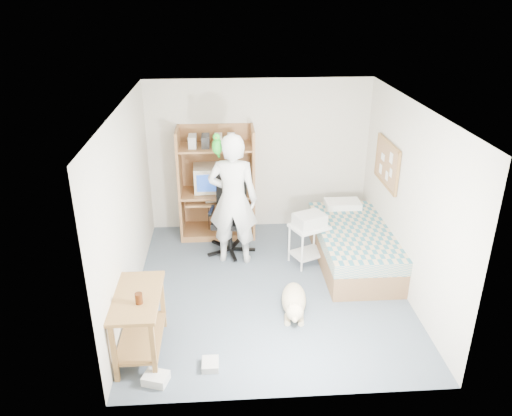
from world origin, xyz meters
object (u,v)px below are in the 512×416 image
Objects in this scene: side_desk at (139,315)px; dog at (294,301)px; computer_hutch at (217,187)px; person at (233,200)px; bed at (353,245)px; printer_cart at (309,238)px; office_chair at (231,225)px.

side_desk reaches higher than dog.
person is at bearing -75.34° from computer_hutch.
computer_hutch reaches higher than bed.
office_chair is at bearing 132.61° from printer_cart.
printer_cart is (1.14, -0.48, -0.02)m from office_chair.
office_chair reaches higher than bed.
side_desk is at bearing 69.99° from person.
office_chair is 1.22× the size of dog.
side_desk is at bearing -105.87° from office_chair.
person is 1.25m from printer_cart.
person is at bearing 173.44° from bed.
side_desk is 0.51× the size of person.
office_chair is 1.88m from dog.
person is at bearing -74.26° from office_chair.
side_desk is at bearing -164.35° from printer_cart.
side_desk is (-0.85, -2.94, -0.33)m from computer_hutch.
side_desk is 1.95m from dog.
office_chair is (-1.80, 0.52, 0.13)m from bed.
office_chair is at bearing 65.76° from side_desk.
dog is 1.30m from printer_cart.
dog is at bearing 19.27° from side_desk.
bed is 3.39m from side_desk.
person reaches higher than office_chair.
person is at bearing 123.94° from dog.
office_chair is 0.60× the size of person.
person reaches higher than side_desk.
dog is (1.81, 0.63, -0.34)m from side_desk.
office_chair is at bearing 164.00° from bed.
person is (0.24, -0.92, 0.16)m from computer_hutch.
office_chair is at bearing -74.26° from person.
side_desk is 2.87m from printer_cart.
person is (1.09, 2.02, 0.49)m from side_desk.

